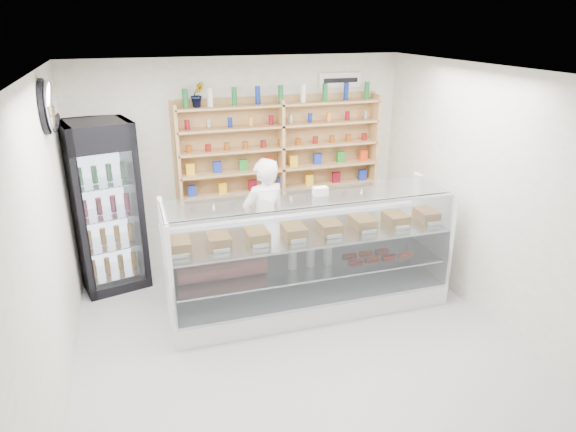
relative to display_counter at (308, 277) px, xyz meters
name	(u,v)px	position (x,y,z in m)	size (l,w,h in m)	color
room	(302,226)	(-0.37, -0.83, 1.02)	(5.00, 5.00, 5.00)	#A5A4A9
display_counter	(308,277)	(0.00, 0.00, 0.00)	(3.25, 0.97, 1.42)	white
shop_worker	(265,223)	(-0.33, 0.73, 0.46)	(0.61, 0.40, 1.68)	white
drinks_cooler	(105,206)	(-2.22, 1.31, 0.69)	(0.92, 0.91, 2.13)	black
wall_shelving	(281,148)	(0.13, 1.51, 1.21)	(2.84, 0.28, 1.33)	tan
potted_plant	(197,94)	(-0.96, 1.51, 1.97)	(0.17, 0.14, 0.32)	#1E6626
security_mirror	(50,107)	(-2.54, 0.37, 2.07)	(0.15, 0.50, 0.50)	silver
wall_sign	(340,80)	(1.03, 1.64, 2.07)	(0.62, 0.03, 0.20)	white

